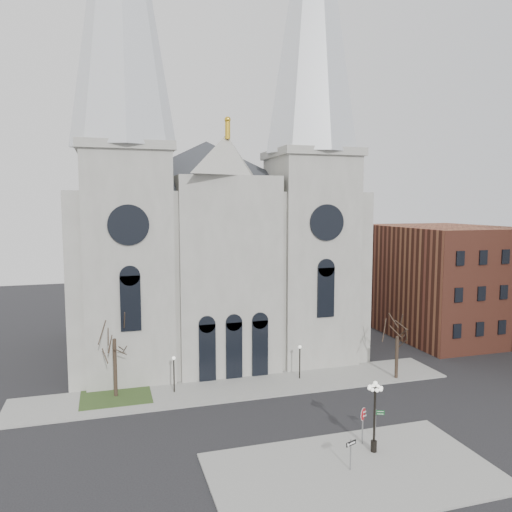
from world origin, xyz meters
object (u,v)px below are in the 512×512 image
object	(u,v)px
globe_lamp	(375,407)
stop_sign	(363,418)
street_name_sign	(377,420)
one_way_sign	(351,449)

from	to	relation	value
globe_lamp	stop_sign	bearing A→B (deg)	98.95
globe_lamp	street_name_sign	size ratio (longest dim) A/B	2.41
stop_sign	street_name_sign	world-z (taller)	stop_sign
one_way_sign	street_name_sign	bearing A→B (deg)	21.37
globe_lamp	street_name_sign	xyz separation A→B (m)	(1.30, 1.90, -1.88)
one_way_sign	street_name_sign	world-z (taller)	street_name_sign
stop_sign	street_name_sign	size ratio (longest dim) A/B	1.29
stop_sign	one_way_sign	bearing A→B (deg)	-148.53
stop_sign	globe_lamp	size ratio (longest dim) A/B	0.53
stop_sign	street_name_sign	xyz separation A→B (m)	(1.50, 0.67, -0.65)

